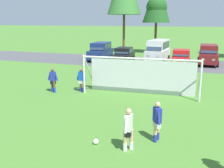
% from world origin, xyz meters
% --- Properties ---
extents(ground_plane, '(400.00, 400.00, 0.00)m').
position_xyz_m(ground_plane, '(0.00, 15.00, 0.00)').
color(ground_plane, '#477A2D').
extents(parking_lot_strip, '(52.00, 8.40, 0.01)m').
position_xyz_m(parking_lot_strip, '(0.00, 27.67, 0.00)').
color(parking_lot_strip, '#4C4C51').
rests_on(parking_lot_strip, ground).
extents(soccer_ball, '(0.22, 0.22, 0.22)m').
position_xyz_m(soccer_ball, '(0.25, 7.00, 0.11)').
color(soccer_ball, white).
rests_on(soccer_ball, ground).
extents(soccer_goal, '(7.52, 2.40, 2.57)m').
position_xyz_m(soccer_goal, '(0.24, 14.64, 1.29)').
color(soccer_goal, white).
rests_on(soccer_goal, ground).
extents(player_midfield_center, '(0.75, 0.33, 1.64)m').
position_xyz_m(player_midfield_center, '(-5.39, 13.06, 0.82)').
color(player_midfield_center, brown).
rests_on(player_midfield_center, ground).
extents(player_defender_far, '(0.40, 0.71, 1.64)m').
position_xyz_m(player_defender_far, '(2.43, 8.10, 0.82)').
color(player_defender_far, tan).
rests_on(player_defender_far, ground).
extents(player_winger_left, '(0.74, 0.26, 1.64)m').
position_xyz_m(player_winger_left, '(-3.63, 13.77, 0.82)').
color(player_winger_left, '#936B4C').
rests_on(player_winger_left, ground).
extents(player_winger_right, '(0.33, 0.74, 1.64)m').
position_xyz_m(player_winger_right, '(1.57, 6.97, 0.82)').
color(player_winger_right, tan).
rests_on(player_winger_right, ground).
extents(parked_car_slot_far_left, '(2.35, 4.71, 2.16)m').
position_xyz_m(parked_car_slot_far_left, '(-7.67, 27.41, 1.11)').
color(parked_car_slot_far_left, navy).
rests_on(parked_car_slot_far_left, ground).
extents(parked_car_slot_left, '(2.21, 4.29, 1.72)m').
position_xyz_m(parked_car_slot_left, '(-4.56, 26.70, 0.88)').
color(parked_car_slot_left, black).
rests_on(parked_car_slot_left, ground).
extents(parked_car_slot_center_left, '(2.43, 4.92, 2.52)m').
position_xyz_m(parked_car_slot_center_left, '(-1.00, 28.79, 1.34)').
color(parked_car_slot_center_left, silver).
rests_on(parked_car_slot_center_left, ground).
extents(parked_car_slot_center, '(2.17, 4.27, 1.72)m').
position_xyz_m(parked_car_slot_center, '(1.82, 26.61, 0.88)').
color(parked_car_slot_center, red).
rests_on(parked_car_slot_center, ground).
extents(parked_car_slot_center_right, '(2.17, 4.62, 2.16)m').
position_xyz_m(parked_car_slot_center_right, '(4.53, 28.47, 1.11)').
color(parked_car_slot_center_right, maroon).
rests_on(parked_car_slot_center_right, ground).
extents(tree_mid_left, '(3.96, 3.96, 10.57)m').
position_xyz_m(tree_mid_left, '(-2.78, 36.92, 7.27)').
color(tree_mid_left, brown).
rests_on(tree_mid_left, ground).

